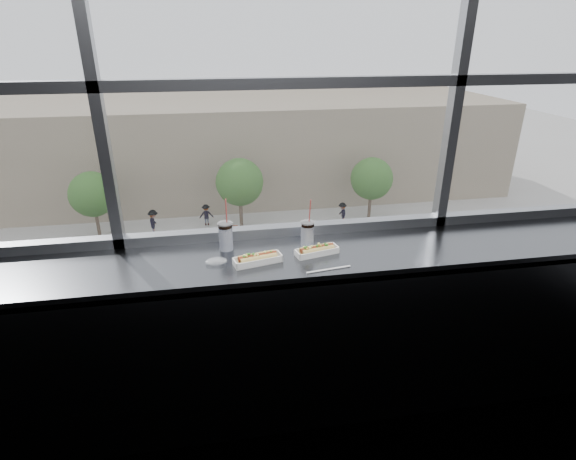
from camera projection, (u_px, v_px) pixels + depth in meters
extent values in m
plane|color=black|center=(288.00, 309.00, 3.02)|extent=(6.00, 0.00, 6.00)
plane|color=silver|center=(287.00, 22.00, 2.33)|extent=(6.00, 0.00, 6.00)
cube|color=#585B60|center=(296.00, 258.00, 2.56)|extent=(6.00, 0.55, 0.06)
cube|color=#585B60|center=(304.00, 360.00, 2.54)|extent=(6.00, 0.04, 1.04)
cube|color=white|center=(258.00, 262.00, 2.44)|extent=(0.28, 0.14, 0.01)
cube|color=white|center=(258.00, 259.00, 2.44)|extent=(0.28, 0.14, 0.04)
cylinder|color=tan|center=(258.00, 258.00, 2.43)|extent=(0.21, 0.09, 0.04)
cylinder|color=maroon|center=(258.00, 256.00, 2.43)|extent=(0.22, 0.08, 0.03)
cube|color=white|center=(317.00, 254.00, 2.54)|extent=(0.26, 0.14, 0.01)
cube|color=white|center=(317.00, 251.00, 2.53)|extent=(0.26, 0.14, 0.03)
cylinder|color=tan|center=(317.00, 250.00, 2.53)|extent=(0.20, 0.08, 0.04)
cylinder|color=maroon|center=(317.00, 248.00, 2.53)|extent=(0.20, 0.07, 0.03)
cylinder|color=white|center=(226.00, 237.00, 2.57)|extent=(0.08, 0.08, 0.16)
cylinder|color=black|center=(225.00, 226.00, 2.54)|extent=(0.08, 0.08, 0.02)
cylinder|color=silver|center=(225.00, 223.00, 2.53)|extent=(0.09, 0.09, 0.01)
cylinder|color=#C7423D|center=(226.00, 212.00, 2.50)|extent=(0.01, 0.04, 0.17)
cylinder|color=white|center=(307.00, 235.00, 2.60)|extent=(0.07, 0.07, 0.15)
cylinder|color=black|center=(308.00, 224.00, 2.58)|extent=(0.08, 0.08, 0.02)
cylinder|color=silver|center=(308.00, 222.00, 2.57)|extent=(0.08, 0.08, 0.01)
cylinder|color=#C7423D|center=(310.00, 212.00, 2.54)|extent=(0.01, 0.04, 0.16)
cylinder|color=white|center=(329.00, 269.00, 2.37)|extent=(0.25, 0.04, 0.01)
ellipsoid|color=silver|center=(216.00, 261.00, 2.44)|extent=(0.11, 0.08, 0.03)
plane|color=#A7A4A0|center=(217.00, 171.00, 46.91)|extent=(120.00, 120.00, 0.00)
cube|color=black|center=(229.00, 285.00, 25.69)|extent=(80.00, 10.00, 0.06)
cube|color=#A7A4A0|center=(223.00, 230.00, 32.92)|extent=(80.00, 6.00, 0.04)
cube|color=gray|center=(216.00, 145.00, 40.34)|extent=(50.00, 14.00, 8.00)
imported|color=brown|center=(210.00, 308.00, 21.45)|extent=(3.40, 7.10, 2.30)
imported|color=black|center=(67.00, 325.00, 20.53)|extent=(2.89, 5.78, 1.85)
imported|color=#344A73|center=(477.00, 282.00, 23.61)|extent=(3.34, 7.14, 2.32)
imported|color=#B1B1B1|center=(421.00, 226.00, 31.01)|extent=(2.71, 5.92, 1.93)
imported|color=#B54522|center=(275.00, 235.00, 29.37)|extent=(2.95, 6.51, 2.13)
imported|color=black|center=(63.00, 250.00, 27.33)|extent=(3.36, 6.65, 2.13)
imported|color=#66605B|center=(154.00, 220.00, 31.51)|extent=(0.77, 1.03, 2.32)
imported|color=#66605B|center=(206.00, 213.00, 33.33)|extent=(0.87, 0.65, 1.96)
imported|color=#66605B|center=(342.00, 211.00, 33.52)|extent=(0.67, 0.90, 2.02)
cylinder|color=#47382B|center=(98.00, 223.00, 31.12)|extent=(0.23, 0.23, 2.32)
sphere|color=#376B27|center=(92.00, 194.00, 30.26)|extent=(3.10, 3.10, 3.10)
cylinder|color=#47382B|center=(241.00, 213.00, 32.62)|extent=(0.25, 0.25, 2.55)
sphere|color=#376B27|center=(240.00, 182.00, 31.69)|extent=(3.39, 3.39, 3.39)
cylinder|color=#47382B|center=(370.00, 206.00, 34.19)|extent=(0.24, 0.24, 2.36)
sphere|color=#376B27|center=(372.00, 179.00, 33.31)|extent=(3.15, 3.15, 3.15)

